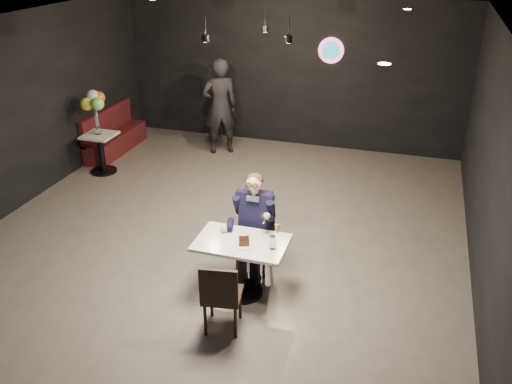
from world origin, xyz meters
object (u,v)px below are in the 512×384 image
(seated_man, at_px, (255,222))
(booth_bench, at_px, (115,131))
(chair_near, at_px, (223,294))
(side_table, at_px, (102,155))
(main_table, at_px, (242,267))
(chair_far, at_px, (255,239))
(passerby, at_px, (220,106))
(sundae_glass, at_px, (272,242))
(balloon_vase, at_px, (99,131))

(seated_man, distance_m, booth_bench, 5.16)
(chair_near, distance_m, side_table, 5.07)
(main_table, xyz_separation_m, chair_far, (-0.00, 0.55, 0.09))
(chair_near, height_order, passerby, passerby)
(main_table, xyz_separation_m, booth_bench, (-3.98, 3.81, 0.07))
(chair_far, bearing_deg, chair_near, -90.00)
(sundae_glass, xyz_separation_m, side_table, (-4.08, 2.86, -0.49))
(seated_man, relative_size, side_table, 2.09)
(chair_far, xyz_separation_m, chair_near, (0.00, -1.23, 0.00))
(sundae_glass, relative_size, passerby, 0.09)
(sundae_glass, xyz_separation_m, passerby, (-2.33, 4.48, 0.13))
(chair_far, xyz_separation_m, side_table, (-3.68, 2.26, -0.12))
(chair_near, bearing_deg, chair_far, 80.38)
(booth_bench, xyz_separation_m, side_table, (0.30, -1.00, -0.10))
(balloon_vase, bearing_deg, passerby, 42.73)
(chair_near, distance_m, sundae_glass, 0.83)
(main_table, xyz_separation_m, balloon_vase, (-3.68, 2.81, 0.45))
(seated_man, xyz_separation_m, passerby, (-1.93, 3.88, 0.24))
(passerby, bearing_deg, sundae_glass, 87.22)
(main_table, distance_m, booth_bench, 5.51)
(seated_man, bearing_deg, main_table, -90.00)
(sundae_glass, relative_size, side_table, 0.24)
(chair_far, bearing_deg, booth_bench, 140.70)
(chair_far, bearing_deg, side_table, 148.46)
(balloon_vase, height_order, passerby, passerby)
(main_table, bearing_deg, balloon_vase, 142.66)
(chair_near, height_order, side_table, chair_near)
(main_table, relative_size, seated_man, 0.76)
(chair_far, relative_size, booth_bench, 0.52)
(chair_near, bearing_deg, seated_man, 80.38)
(chair_far, height_order, side_table, chair_far)
(main_table, distance_m, seated_man, 0.65)
(chair_far, distance_m, booth_bench, 5.15)
(chair_near, distance_m, passerby, 5.48)
(chair_far, height_order, seated_man, seated_man)
(seated_man, xyz_separation_m, side_table, (-3.68, 2.26, -0.38))
(main_table, relative_size, side_table, 1.60)
(main_table, bearing_deg, side_table, 142.66)
(booth_bench, xyz_separation_m, passerby, (2.05, 0.62, 0.52))
(seated_man, relative_size, booth_bench, 0.82)
(main_table, relative_size, chair_near, 1.20)
(sundae_glass, distance_m, booth_bench, 5.86)
(main_table, xyz_separation_m, sundae_glass, (0.40, -0.05, 0.46))
(side_table, bearing_deg, sundae_glass, -35.04)
(chair_far, bearing_deg, balloon_vase, 148.46)
(sundae_glass, xyz_separation_m, booth_bench, (-4.38, 3.86, -0.39))
(seated_man, distance_m, sundae_glass, 0.73)
(sundae_glass, relative_size, booth_bench, 0.10)
(chair_far, xyz_separation_m, passerby, (-1.93, 3.88, 0.50))
(seated_man, height_order, balloon_vase, seated_man)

